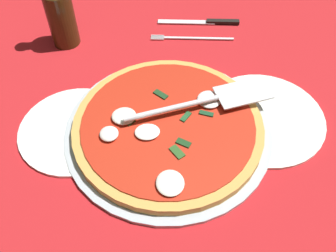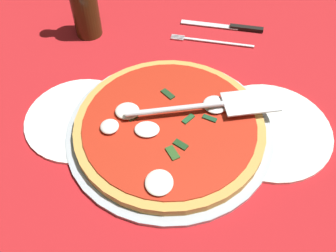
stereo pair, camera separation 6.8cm
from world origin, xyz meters
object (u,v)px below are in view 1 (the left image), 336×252
pizza (168,126)px  pizza_server (208,100)px  dinner_plate_right (263,118)px  dinner_plate_left (75,130)px  place_setting_far (199,31)px  beer_bottle (59,8)px

pizza → pizza_server: (7.64, 3.35, 2.41)cm
dinner_plate_right → pizza: pizza is taller
dinner_plate_left → place_setting_far: 38.19cm
pizza → place_setting_far: 31.02cm
pizza_server → place_setting_far: size_ratio=1.26×
dinner_plate_right → pizza_server: bearing=170.0°
pizza → place_setting_far: size_ratio=1.55×
dinner_plate_left → place_setting_far: place_setting_far is taller
dinner_plate_right → pizza: bearing=-175.3°
pizza_server → place_setting_far: pizza_server is taller
pizza → place_setting_far: pizza is taller
pizza → beer_bottle: bearing=125.1°
pizza → pizza_server: size_ratio=1.23×
dinner_plate_right → place_setting_far: (-7.82, 27.70, -0.15)cm
pizza → beer_bottle: beer_bottle is taller
pizza → beer_bottle: (-19.83, 28.22, 6.87)cm
dinner_plate_right → beer_bottle: (-37.99, 26.74, 8.54)cm
dinner_plate_left → dinner_plate_right: bearing=-1.2°
dinner_plate_left → pizza_server: (24.36, 1.11, 4.08)cm
place_setting_far → dinner_plate_right: bearing=113.5°
pizza_server → dinner_plate_right: bearing=-21.7°
pizza → pizza_server: 8.68cm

